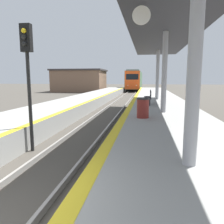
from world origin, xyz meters
TOP-DOWN VIEW (x-y plane):
  - train at (0.00, 47.43)m, footprint 2.83×18.96m
  - signal_near at (-1.35, 4.50)m, footprint 0.36×0.31m
  - station_canopy at (3.46, 8.76)m, footprint 3.54×20.74m
  - trash_bin at (2.47, 6.95)m, footprint 0.54×0.54m
  - bench at (2.76, 12.03)m, footprint 0.44×1.75m
  - station_building at (-10.42, 39.55)m, footprint 9.87×7.55m

SIDE VIEW (x-z plane):
  - trash_bin at x=2.47m, z-range 0.87..1.72m
  - bench at x=2.76m, z-range 0.90..1.82m
  - train at x=0.00m, z-range 0.04..4.29m
  - station_building at x=-10.42m, z-range 0.01..4.34m
  - signal_near at x=-1.35m, z-range 0.87..5.18m
  - station_canopy at x=3.46m, z-range 2.72..6.84m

